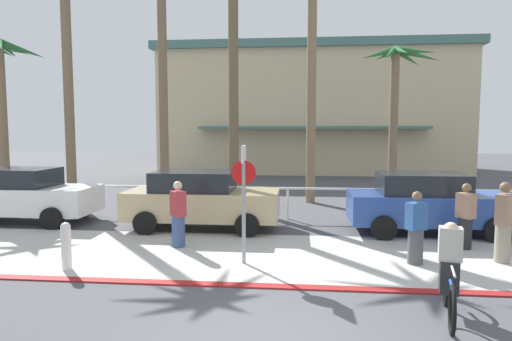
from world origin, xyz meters
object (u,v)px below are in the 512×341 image
palm_tree_6 (396,80)px  stop_sign_bike_lane (244,187)px  pedestrian_3 (416,231)px  bollard_0 (66,245)px  palm_tree_4 (234,27)px  pedestrian_2 (465,219)px  car_tan_1 (201,199)px  car_white_0 (23,195)px  cyclist_blue_0 (449,272)px  palm_tree_5 (312,23)px  pedestrian_0 (503,226)px  car_blue_2 (428,203)px  palm_tree_2 (66,22)px  palm_tree_1 (0,79)px  pedestrian_1 (178,217)px  palm_tree_3 (161,18)px

palm_tree_6 → stop_sign_bike_lane: bearing=-117.5°
pedestrian_3 → bollard_0: bearing=-171.5°
palm_tree_4 → pedestrian_2: 10.08m
car_tan_1 → pedestrian_3: (5.34, -2.95, -0.14)m
car_white_0 → car_tan_1: 5.74m
stop_sign_bike_lane → cyclist_blue_0: bearing=-33.7°
palm_tree_5 → pedestrian_0: (3.97, -7.69, -6.12)m
palm_tree_6 → pedestrian_0: 10.14m
cyclist_blue_0 → car_blue_2: bearing=77.7°
palm_tree_2 → cyclist_blue_0: (10.96, -9.16, -6.17)m
stop_sign_bike_lane → car_white_0: (-7.40, 3.63, -0.81)m
palm_tree_5 → pedestrian_0: 10.60m
bollard_0 → palm_tree_1: bearing=131.0°
pedestrian_1 → pedestrian_0: bearing=-4.4°
palm_tree_5 → pedestrian_2: bearing=-61.8°
car_tan_1 → pedestrian_2: bearing=-13.0°
palm_tree_1 → pedestrian_1: palm_tree_1 is taller
palm_tree_1 → palm_tree_5: size_ratio=0.65×
stop_sign_bike_lane → cyclist_blue_0: size_ratio=1.43×
cyclist_blue_0 → pedestrian_1: (-5.27, 3.52, 0.06)m
palm_tree_5 → pedestrian_0: palm_tree_5 is taller
car_white_0 → car_tan_1: bearing=-3.7°
cyclist_blue_0 → car_white_0: bearing=151.3°
pedestrian_0 → pedestrian_3: pedestrian_0 is taller
palm_tree_3 → pedestrian_0: 14.21m
palm_tree_2 → pedestrian_0: (13.03, -6.20, -6.03)m
palm_tree_1 → pedestrian_3: bearing=-25.1°
palm_tree_2 → palm_tree_3: 3.51m
cyclist_blue_0 → pedestrian_3: 2.66m
palm_tree_2 → car_tan_1: palm_tree_2 is taller
car_blue_2 → palm_tree_6: bearing=86.4°
palm_tree_2 → pedestrian_1: 10.07m
palm_tree_6 → pedestrian_3: size_ratio=3.99×
bollard_0 → palm_tree_3: palm_tree_3 is taller
car_blue_2 → pedestrian_1: size_ratio=2.68×
palm_tree_5 → pedestrian_3: size_ratio=6.16×
palm_tree_5 → pedestrian_0: bearing=-62.7°
palm_tree_5 → pedestrian_1: bearing=-115.3°
pedestrian_0 → pedestrian_1: pedestrian_0 is taller
palm_tree_6 → pedestrian_0: (0.43, -9.27, -4.10)m
car_white_0 → palm_tree_3: bearing=57.7°
palm_tree_1 → palm_tree_3: palm_tree_3 is taller
cyclist_blue_0 → pedestrian_0: size_ratio=1.01×
palm_tree_1 → pedestrian_0: size_ratio=3.58×
palm_tree_4 → car_blue_2: size_ratio=2.11×
car_blue_2 → palm_tree_3: bearing=150.6°
stop_sign_bike_lane → palm_tree_2: size_ratio=0.28×
palm_tree_6 → bollard_0: bearing=-129.4°
palm_tree_3 → car_tan_1: bearing=-62.4°
pedestrian_3 → pedestrian_0: bearing=9.0°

